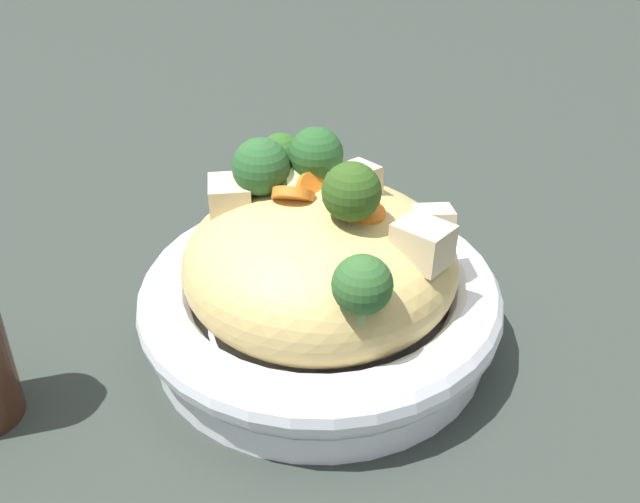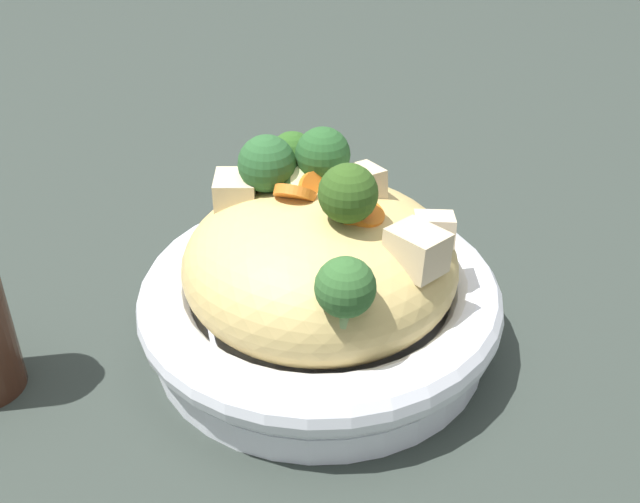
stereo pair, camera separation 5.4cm
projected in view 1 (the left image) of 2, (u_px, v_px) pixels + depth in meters
ground_plane at (320, 340)px, 0.58m from camera, size 3.00×3.00×0.00m
serving_bowl at (320, 307)px, 0.56m from camera, size 0.26×0.26×0.06m
noodle_heap at (320, 263)px, 0.54m from camera, size 0.19×0.19×0.10m
broccoli_florets at (309, 187)px, 0.52m from camera, size 0.19×0.12×0.07m
carrot_coins at (326, 196)px, 0.53m from camera, size 0.10×0.10×0.03m
zucchini_slices at (316, 180)px, 0.56m from camera, size 0.08×0.09×0.04m
chicken_chunks at (355, 213)px, 0.52m from camera, size 0.17×0.12×0.04m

